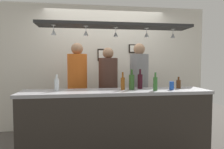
% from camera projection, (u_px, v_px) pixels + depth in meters
% --- Properties ---
extents(ground_plane, '(8.00, 8.00, 0.00)m').
position_uv_depth(ground_plane, '(113.00, 148.00, 3.28)').
color(ground_plane, '#4C4742').
extents(back_wall, '(4.40, 0.06, 2.60)m').
position_uv_depth(back_wall, '(105.00, 67.00, 4.29)').
color(back_wall, silver).
rests_on(back_wall, ground_plane).
extents(bar_counter, '(2.70, 0.55, 1.00)m').
position_uv_depth(bar_counter, '(118.00, 115.00, 2.75)').
color(bar_counter, '#99999E').
rests_on(bar_counter, ground_plane).
extents(overhead_glass_rack, '(2.20, 0.36, 0.04)m').
position_uv_depth(overhead_glass_rack, '(116.00, 26.00, 2.87)').
color(overhead_glass_rack, black).
extents(hanging_wineglass_far_left, '(0.07, 0.07, 0.13)m').
position_uv_depth(hanging_wineglass_far_left, '(54.00, 32.00, 2.71)').
color(hanging_wineglass_far_left, silver).
rests_on(hanging_wineglass_far_left, overhead_glass_rack).
extents(hanging_wineglass_left, '(0.07, 0.07, 0.13)m').
position_uv_depth(hanging_wineglass_left, '(86.00, 32.00, 2.78)').
color(hanging_wineglass_left, silver).
rests_on(hanging_wineglass_left, overhead_glass_rack).
extents(hanging_wineglass_center_left, '(0.07, 0.07, 0.13)m').
position_uv_depth(hanging_wineglass_center_left, '(116.00, 34.00, 2.90)').
color(hanging_wineglass_center_left, silver).
rests_on(hanging_wineglass_center_left, overhead_glass_rack).
extents(hanging_wineglass_center, '(0.07, 0.07, 0.13)m').
position_uv_depth(hanging_wineglass_center, '(147.00, 34.00, 2.95)').
color(hanging_wineglass_center, silver).
rests_on(hanging_wineglass_center, overhead_glass_rack).
extents(hanging_wineglass_center_right, '(0.07, 0.07, 0.13)m').
position_uv_depth(hanging_wineglass_center_right, '(173.00, 35.00, 3.03)').
color(hanging_wineglass_center_right, silver).
rests_on(hanging_wineglass_center_right, overhead_glass_rack).
extents(person_left_orange_shirt, '(0.34, 0.34, 1.74)m').
position_uv_depth(person_left_orange_shirt, '(77.00, 82.00, 3.50)').
color(person_left_orange_shirt, '#2D334C').
rests_on(person_left_orange_shirt, ground_plane).
extents(person_middle_brown_shirt, '(0.34, 0.34, 1.67)m').
position_uv_depth(person_middle_brown_shirt, '(108.00, 85.00, 3.58)').
color(person_middle_brown_shirt, '#2D334C').
rests_on(person_middle_brown_shirt, ground_plane).
extents(person_right_grey_shirt, '(0.34, 0.34, 1.75)m').
position_uv_depth(person_right_grey_shirt, '(139.00, 81.00, 3.66)').
color(person_right_grey_shirt, '#2D334C').
rests_on(person_right_grey_shirt, ground_plane).
extents(bottle_wine_dark_red, '(0.08, 0.08, 0.30)m').
position_uv_depth(bottle_wine_dark_red, '(140.00, 81.00, 3.07)').
color(bottle_wine_dark_red, '#380F19').
rests_on(bottle_wine_dark_red, bar_counter).
extents(bottle_champagne_green, '(0.08, 0.08, 0.30)m').
position_uv_depth(bottle_champagne_green, '(132.00, 82.00, 2.95)').
color(bottle_champagne_green, '#2D5623').
rests_on(bottle_champagne_green, bar_counter).
extents(bottle_soda_clear, '(0.06, 0.06, 0.23)m').
position_uv_depth(bottle_soda_clear, '(57.00, 84.00, 2.80)').
color(bottle_soda_clear, silver).
rests_on(bottle_soda_clear, bar_counter).
extents(bottle_beer_green_import, '(0.06, 0.06, 0.26)m').
position_uv_depth(bottle_beer_green_import, '(155.00, 83.00, 2.86)').
color(bottle_beer_green_import, '#336B2D').
rests_on(bottle_beer_green_import, bar_counter).
extents(bottle_beer_amber_tall, '(0.06, 0.06, 0.26)m').
position_uv_depth(bottle_beer_amber_tall, '(123.00, 83.00, 2.92)').
color(bottle_beer_amber_tall, brown).
rests_on(bottle_beer_amber_tall, bar_counter).
extents(bottle_beer_brown_stubby, '(0.07, 0.07, 0.18)m').
position_uv_depth(bottle_beer_brown_stubby, '(178.00, 84.00, 3.10)').
color(bottle_beer_brown_stubby, '#512D14').
rests_on(bottle_beer_brown_stubby, bar_counter).
extents(drink_can, '(0.07, 0.07, 0.12)m').
position_uv_depth(drink_can, '(172.00, 86.00, 2.94)').
color(drink_can, '#1E4CB2').
rests_on(drink_can, bar_counter).
extents(picture_frame_crest, '(0.18, 0.02, 0.26)m').
position_uv_depth(picture_frame_crest, '(102.00, 55.00, 4.22)').
color(picture_frame_crest, black).
rests_on(picture_frame_crest, back_wall).
extents(picture_frame_upper_small, '(0.22, 0.02, 0.18)m').
position_uv_depth(picture_frame_upper_small, '(134.00, 49.00, 4.31)').
color(picture_frame_upper_small, black).
rests_on(picture_frame_upper_small, back_wall).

